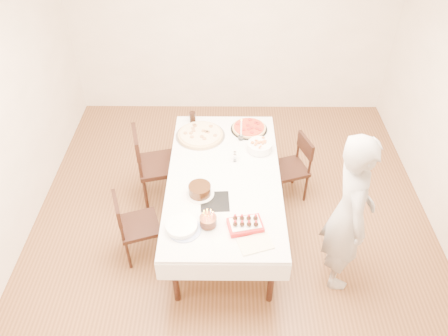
{
  "coord_description": "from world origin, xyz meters",
  "views": [
    {
      "loc": [
        -0.07,
        -3.25,
        3.71
      ],
      "look_at": [
        -0.09,
        0.04,
        0.86
      ],
      "focal_mm": 35.0,
      "sensor_mm": 36.0,
      "label": 1
    }
  ],
  "objects_px": {
    "chair_right_savory": "(289,169)",
    "pizza_white": "(200,135)",
    "pizza_pepperoni": "(249,128)",
    "chair_left_dessert": "(139,225)",
    "birthday_cake": "(208,218)",
    "cola_glass": "(193,117)",
    "pasta_bowl": "(260,146)",
    "chair_left_savory": "(159,165)",
    "dining_table": "(224,202)",
    "person": "(349,214)",
    "strawberry_box": "(245,225)",
    "layer_cake": "(200,190)",
    "taper_candle": "(241,129)"
  },
  "relations": [
    {
      "from": "person",
      "to": "dining_table",
      "type": "bearing_deg",
      "value": 63.26
    },
    {
      "from": "layer_cake",
      "to": "chair_left_savory",
      "type": "bearing_deg",
      "value": 124.92
    },
    {
      "from": "chair_right_savory",
      "to": "birthday_cake",
      "type": "xyz_separation_m",
      "value": [
        -0.89,
        -1.18,
        0.43
      ]
    },
    {
      "from": "pasta_bowl",
      "to": "birthday_cake",
      "type": "bearing_deg",
      "value": -115.55
    },
    {
      "from": "pizza_white",
      "to": "cola_glass",
      "type": "xyz_separation_m",
      "value": [
        -0.1,
        0.29,
        0.04
      ]
    },
    {
      "from": "chair_left_savory",
      "to": "pizza_white",
      "type": "distance_m",
      "value": 0.59
    },
    {
      "from": "chair_right_savory",
      "to": "pizza_pepperoni",
      "type": "bearing_deg",
      "value": 129.63
    },
    {
      "from": "chair_left_savory",
      "to": "strawberry_box",
      "type": "xyz_separation_m",
      "value": [
        0.94,
        -1.16,
        0.3
      ]
    },
    {
      "from": "strawberry_box",
      "to": "cola_glass",
      "type": "bearing_deg",
      "value": 109.12
    },
    {
      "from": "taper_candle",
      "to": "birthday_cake",
      "type": "relative_size",
      "value": 1.84
    },
    {
      "from": "pizza_white",
      "to": "strawberry_box",
      "type": "relative_size",
      "value": 1.84
    },
    {
      "from": "dining_table",
      "to": "strawberry_box",
      "type": "height_order",
      "value": "strawberry_box"
    },
    {
      "from": "person",
      "to": "taper_candle",
      "type": "distance_m",
      "value": 1.55
    },
    {
      "from": "person",
      "to": "cola_glass",
      "type": "relative_size",
      "value": 13.07
    },
    {
      "from": "chair_left_dessert",
      "to": "cola_glass",
      "type": "distance_m",
      "value": 1.47
    },
    {
      "from": "dining_table",
      "to": "pizza_white",
      "type": "bearing_deg",
      "value": 112.0
    },
    {
      "from": "pizza_pepperoni",
      "to": "birthday_cake",
      "type": "bearing_deg",
      "value": -105.95
    },
    {
      "from": "chair_left_dessert",
      "to": "birthday_cake",
      "type": "height_order",
      "value": "birthday_cake"
    },
    {
      "from": "chair_left_dessert",
      "to": "chair_left_savory",
      "type": "bearing_deg",
      "value": -115.78
    },
    {
      "from": "chair_right_savory",
      "to": "layer_cake",
      "type": "xyz_separation_m",
      "value": [
        -0.98,
        -0.78,
        0.4
      ]
    },
    {
      "from": "dining_table",
      "to": "pizza_white",
      "type": "relative_size",
      "value": 3.83
    },
    {
      "from": "dining_table",
      "to": "pasta_bowl",
      "type": "height_order",
      "value": "pasta_bowl"
    },
    {
      "from": "person",
      "to": "strawberry_box",
      "type": "distance_m",
      "value": 0.93
    },
    {
      "from": "chair_right_savory",
      "to": "cola_glass",
      "type": "distance_m",
      "value": 1.28
    },
    {
      "from": "person",
      "to": "cola_glass",
      "type": "height_order",
      "value": "person"
    },
    {
      "from": "cola_glass",
      "to": "taper_candle",
      "type": "bearing_deg",
      "value": -31.33
    },
    {
      "from": "chair_left_dessert",
      "to": "strawberry_box",
      "type": "distance_m",
      "value": 1.16
    },
    {
      "from": "pasta_bowl",
      "to": "cola_glass",
      "type": "bearing_deg",
      "value": 145.06
    },
    {
      "from": "chair_left_savory",
      "to": "pizza_white",
      "type": "bearing_deg",
      "value": -171.42
    },
    {
      "from": "chair_right_savory",
      "to": "cola_glass",
      "type": "height_order",
      "value": "cola_glass"
    },
    {
      "from": "chair_left_savory",
      "to": "pasta_bowl",
      "type": "bearing_deg",
      "value": 163.42
    },
    {
      "from": "dining_table",
      "to": "layer_cake",
      "type": "bearing_deg",
      "value": -131.18
    },
    {
      "from": "dining_table",
      "to": "chair_left_dessert",
      "type": "bearing_deg",
      "value": -156.55
    },
    {
      "from": "dining_table",
      "to": "layer_cake",
      "type": "distance_m",
      "value": 0.56
    },
    {
      "from": "taper_candle",
      "to": "cola_glass",
      "type": "relative_size",
      "value": 2.16
    },
    {
      "from": "chair_right_savory",
      "to": "pizza_pepperoni",
      "type": "distance_m",
      "value": 0.66
    },
    {
      "from": "chair_right_savory",
      "to": "pizza_white",
      "type": "distance_m",
      "value": 1.1
    },
    {
      "from": "pizza_white",
      "to": "pasta_bowl",
      "type": "xyz_separation_m",
      "value": [
        0.66,
        -0.24,
        0.03
      ]
    },
    {
      "from": "pizza_white",
      "to": "pasta_bowl",
      "type": "distance_m",
      "value": 0.7
    },
    {
      "from": "strawberry_box",
      "to": "taper_candle",
      "type": "bearing_deg",
      "value": 90.43
    },
    {
      "from": "chair_left_dessert",
      "to": "taper_candle",
      "type": "xyz_separation_m",
      "value": [
        1.04,
        0.99,
        0.48
      ]
    },
    {
      "from": "pasta_bowl",
      "to": "birthday_cake",
      "type": "distance_m",
      "value": 1.21
    },
    {
      "from": "dining_table",
      "to": "pasta_bowl",
      "type": "bearing_deg",
      "value": 48.18
    },
    {
      "from": "pizza_white",
      "to": "layer_cake",
      "type": "height_order",
      "value": "layer_cake"
    },
    {
      "from": "pizza_white",
      "to": "chair_left_dessert",
      "type": "bearing_deg",
      "value": -119.01
    },
    {
      "from": "chair_right_savory",
      "to": "pizza_white",
      "type": "xyz_separation_m",
      "value": [
        -1.02,
        0.16,
        0.37
      ]
    },
    {
      "from": "pasta_bowl",
      "to": "pizza_white",
      "type": "bearing_deg",
      "value": 159.53
    },
    {
      "from": "pizza_white",
      "to": "birthday_cake",
      "type": "bearing_deg",
      "value": -84.22
    },
    {
      "from": "taper_candle",
      "to": "strawberry_box",
      "type": "relative_size",
      "value": 0.93
    },
    {
      "from": "pizza_pepperoni",
      "to": "cola_glass",
      "type": "xyz_separation_m",
      "value": [
        -0.66,
        0.15,
        0.04
      ]
    }
  ]
}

